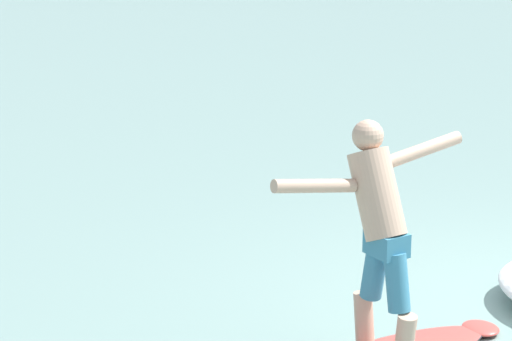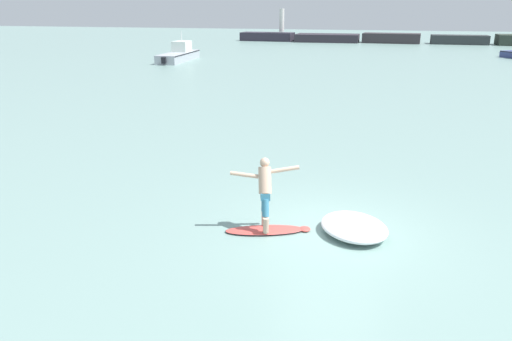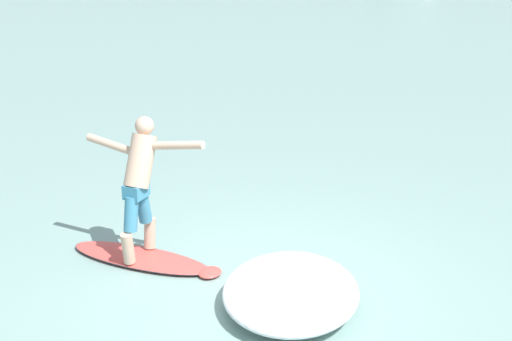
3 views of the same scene
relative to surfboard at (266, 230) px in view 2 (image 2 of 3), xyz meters
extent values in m
plane|color=gray|center=(1.39, 0.41, -0.03)|extent=(200.00, 200.00, 0.00)
cube|color=#2D2935|center=(-15.22, 62.41, 0.55)|extent=(7.62, 3.33, 1.17)
cube|color=#2F2A32|center=(-6.56, 62.41, 0.49)|extent=(8.70, 4.78, 1.06)
cube|color=#332E32|center=(2.10, 62.41, 0.60)|extent=(7.70, 3.59, 1.27)
cube|color=#2D3133|center=(10.76, 62.41, 0.54)|extent=(7.16, 2.98, 1.15)
cylinder|color=silver|center=(-13.14, 62.41, 2.83)|extent=(0.70, 0.70, 3.14)
ellipsoid|color=#D94A42|center=(-0.03, -0.01, 0.00)|extent=(1.83, 1.06, 0.07)
ellipsoid|color=#D94A42|center=(0.82, 0.28, 0.00)|extent=(0.33, 0.35, 0.06)
ellipsoid|color=#2D2D33|center=(-0.03, -0.01, 0.00)|extent=(1.84, 1.08, 0.03)
cone|color=black|center=(-0.71, -0.24, -0.10)|extent=(0.06, 0.06, 0.14)
cone|color=black|center=(-0.55, -0.34, -0.10)|extent=(0.06, 0.06, 0.14)
cone|color=black|center=(-0.64, -0.07, -0.10)|extent=(0.06, 0.06, 0.14)
cylinder|color=tan|center=(-0.10, 0.20, 0.21)|extent=(0.18, 0.20, 0.37)
cylinder|color=teal|center=(-0.07, 0.11, 0.59)|extent=(0.21, 0.25, 0.41)
cylinder|color=tan|center=(0.04, -0.22, 0.21)|extent=(0.18, 0.20, 0.37)
cylinder|color=teal|center=(0.01, -0.13, 0.59)|extent=(0.21, 0.25, 0.41)
cube|color=teal|center=(-0.03, -0.01, 0.82)|extent=(0.27, 0.31, 0.16)
cylinder|color=tan|center=(-0.06, 0.10, 1.13)|extent=(0.42, 0.55, 0.65)
sphere|color=tan|center=(-0.10, 0.21, 1.50)|extent=(0.21, 0.21, 0.21)
cylinder|color=tan|center=(-0.52, 0.04, 1.24)|extent=(0.62, 0.27, 0.20)
cylinder|color=tan|center=(0.34, 0.31, 1.35)|extent=(0.62, 0.28, 0.19)
cone|color=navy|center=(13.02, 45.59, 0.28)|extent=(1.13, 1.22, 0.62)
cube|color=#ABAFB9|center=(-16.43, 33.16, 0.34)|extent=(2.28, 7.18, 0.76)
cone|color=#ABAFB9|center=(-16.70, 37.19, 0.34)|extent=(0.84, 1.29, 0.76)
cube|color=black|center=(-16.43, 33.16, 0.66)|extent=(2.33, 7.11, 0.08)
cube|color=silver|center=(-16.50, 34.19, 1.19)|extent=(1.48, 2.04, 0.94)
cube|color=#232D38|center=(-16.56, 35.17, 1.31)|extent=(1.08, 0.10, 0.47)
cylinder|color=silver|center=(-16.50, 34.19, 2.12)|extent=(0.06, 0.06, 0.90)
cube|color=black|center=(-16.18, 29.52, 0.38)|extent=(0.38, 0.30, 0.52)
ellipsoid|color=white|center=(1.88, 0.38, 0.13)|extent=(2.09, 2.16, 0.33)
camera|label=1|loc=(-2.75, -7.03, 3.52)|focal=85.00mm
camera|label=2|loc=(2.38, -9.82, 4.73)|focal=35.00mm
camera|label=3|loc=(5.89, -4.49, 3.68)|focal=50.00mm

